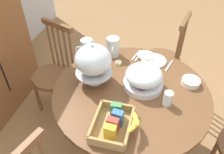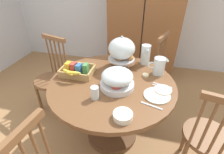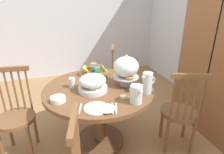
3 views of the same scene
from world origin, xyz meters
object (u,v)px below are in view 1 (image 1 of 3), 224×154
object	(u,v)px
cereal_basket	(115,123)
china_plate_large	(154,61)
windsor_chair_far_side	(55,75)
fruit_platter_covered	(144,78)
pastry_stand_with_dome	(93,61)
orange_juice_pitcher	(113,48)
butter_dish	(118,63)
cereal_bowl	(191,82)
china_plate_small	(146,55)
dining_table	(130,110)
drinking_glass	(168,99)
milk_pitcher	(87,52)
windsor_chair_facing_door	(164,60)

from	to	relation	value
cereal_basket	china_plate_large	bearing A→B (deg)	-11.29
windsor_chair_far_side	fruit_platter_covered	size ratio (longest dim) A/B	3.25
cereal_basket	china_plate_large	distance (m)	0.79
pastry_stand_with_dome	windsor_chair_far_side	bearing A→B (deg)	60.69
windsor_chair_far_side	orange_juice_pitcher	xyz separation A→B (m)	(0.09, -0.58, 0.37)
butter_dish	cereal_bowl	bearing A→B (deg)	-100.99
windsor_chair_far_side	china_plate_small	distance (m)	0.93
dining_table	cereal_basket	world-z (taller)	cereal_basket
china_plate_small	drinking_glass	size ratio (longest dim) A/B	1.36
pastry_stand_with_dome	china_plate_large	bearing A→B (deg)	-47.52
milk_pitcher	cereal_bowl	size ratio (longest dim) A/B	1.54
orange_juice_pitcher	cereal_basket	world-z (taller)	orange_juice_pitcher
dining_table	cereal_bowl	bearing A→B (deg)	-67.01
china_plate_large	drinking_glass	size ratio (longest dim) A/B	2.00
orange_juice_pitcher	milk_pitcher	xyz separation A→B (m)	(-0.15, 0.19, 0.02)
windsor_chair_far_side	cereal_bowl	world-z (taller)	windsor_chair_far_side
cereal_basket	cereal_bowl	bearing A→B (deg)	-40.23
orange_juice_pitcher	milk_pitcher	distance (m)	0.24
dining_table	windsor_chair_facing_door	bearing A→B (deg)	-14.03
china_plate_small	fruit_platter_covered	bearing A→B (deg)	-175.28
windsor_chair_far_side	orange_juice_pitcher	size ratio (longest dim) A/B	5.01
milk_pitcher	drinking_glass	bearing A→B (deg)	-116.13
dining_table	cereal_bowl	distance (m)	0.52
fruit_platter_covered	china_plate_small	bearing A→B (deg)	4.72
dining_table	china_plate_large	bearing A→B (deg)	-16.20
butter_dish	china_plate_small	bearing A→B (deg)	-52.98
cereal_basket	butter_dish	distance (m)	0.68
pastry_stand_with_dome	drinking_glass	distance (m)	0.59
windsor_chair_far_side	cereal_basket	xyz separation A→B (m)	(-0.69, -0.79, 0.33)
windsor_chair_facing_door	windsor_chair_far_side	distance (m)	1.17
windsor_chair_facing_door	butter_dish	size ratio (longest dim) A/B	16.25
pastry_stand_with_dome	china_plate_large	world-z (taller)	pastry_stand_with_dome
windsor_chair_facing_door	milk_pitcher	size ratio (longest dim) A/B	4.52
china_plate_large	cereal_bowl	bearing A→B (deg)	-126.75
fruit_platter_covered	cereal_basket	distance (m)	0.45
windsor_chair_facing_door	china_plate_small	xyz separation A→B (m)	(-0.40, 0.17, 0.30)
orange_juice_pitcher	china_plate_small	distance (m)	0.30
fruit_platter_covered	china_plate_large	xyz separation A→B (m)	(0.35, -0.04, -0.08)
orange_juice_pitcher	china_plate_large	xyz separation A→B (m)	(-0.00, -0.37, -0.07)
windsor_chair_facing_door	orange_juice_pitcher	distance (m)	0.74
orange_juice_pitcher	cereal_bowl	xyz separation A→B (m)	(-0.23, -0.68, -0.06)
pastry_stand_with_dome	china_plate_small	size ratio (longest dim) A/B	2.29
orange_juice_pitcher	drinking_glass	distance (m)	0.71
cereal_bowl	pastry_stand_with_dome	bearing A→B (deg)	101.86
pastry_stand_with_dome	fruit_platter_covered	size ratio (longest dim) A/B	1.15
pastry_stand_with_dome	milk_pitcher	size ratio (longest dim) A/B	1.59
cereal_basket	butter_dish	bearing A→B (deg)	11.49
butter_dish	cereal_basket	bearing A→B (deg)	-168.51
cereal_basket	drinking_glass	distance (m)	0.42
dining_table	cereal_basket	bearing A→B (deg)	174.44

